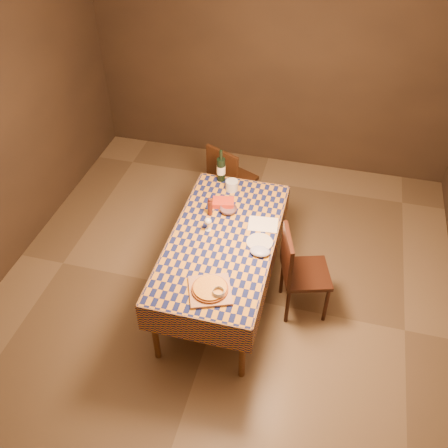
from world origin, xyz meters
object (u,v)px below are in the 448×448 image
object	(u,v)px
white_plate	(260,242)
chair_right	(298,269)
dining_table	(223,245)
bowl	(228,210)
chair_far	(229,177)
cutting_board	(210,290)
pizza	(210,288)
wine_bottle	(221,169)

from	to	relation	value
white_plate	chair_right	xyz separation A→B (m)	(0.37, 0.01, -0.25)
dining_table	bowl	distance (m)	0.38
dining_table	white_plate	xyz separation A→B (m)	(0.33, 0.03, 0.08)
bowl	chair_right	distance (m)	0.85
white_plate	chair_right	size ratio (longest dim) A/B	0.25
chair_far	dining_table	bearing A→B (deg)	-78.65
bowl	chair_right	size ratio (longest dim) A/B	0.18
cutting_board	pizza	world-z (taller)	pizza
pizza	chair_far	size ratio (longest dim) A/B	0.42
dining_table	white_plate	bearing A→B (deg)	4.61
cutting_board	white_plate	bearing A→B (deg)	67.21
chair_right	cutting_board	bearing A→B (deg)	-134.10
pizza	chair_far	world-z (taller)	chair_far
bowl	white_plate	xyz separation A→B (m)	(0.37, -0.34, -0.02)
dining_table	wine_bottle	bearing A→B (deg)	105.46
pizza	dining_table	bearing A→B (deg)	95.24
cutting_board	pizza	distance (m)	0.02
pizza	chair_right	bearing A→B (deg)	45.90
bowl	chair_right	bearing A→B (deg)	-24.49
white_plate	chair_right	world-z (taller)	chair_right
dining_table	cutting_board	xyz separation A→B (m)	(0.06, -0.63, 0.09)
white_plate	chair_right	bearing A→B (deg)	1.05
cutting_board	wine_bottle	xyz separation A→B (m)	(-0.29, 1.48, 0.12)
cutting_board	chair_right	size ratio (longest dim) A/B	0.36
dining_table	chair_far	xyz separation A→B (m)	(-0.25, 1.24, -0.17)
bowl	white_plate	world-z (taller)	bowl
white_plate	chair_far	world-z (taller)	chair_far
cutting_board	bowl	world-z (taller)	bowl
dining_table	chair_far	bearing A→B (deg)	101.35
cutting_board	chair_far	size ratio (longest dim) A/B	0.36
dining_table	wine_bottle	xyz separation A→B (m)	(-0.24, 0.86, 0.21)
dining_table	cutting_board	world-z (taller)	cutting_board
wine_bottle	chair_right	xyz separation A→B (m)	(0.93, -0.82, -0.38)
cutting_board	chair_far	world-z (taller)	chair_far
pizza	chair_far	bearing A→B (deg)	99.31
pizza	bowl	distance (m)	1.00
dining_table	chair_far	distance (m)	1.27
cutting_board	wine_bottle	distance (m)	1.52
cutting_board	chair_far	bearing A→B (deg)	99.31
chair_far	bowl	bearing A→B (deg)	-76.45
wine_bottle	pizza	bearing A→B (deg)	-78.78
bowl	chair_far	world-z (taller)	chair_far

